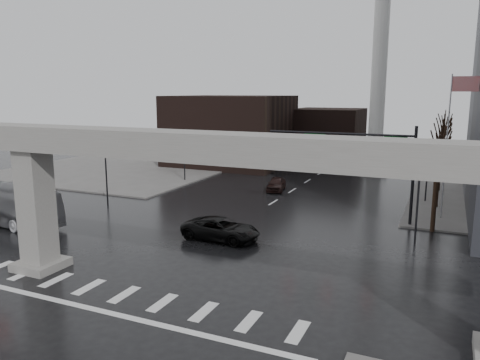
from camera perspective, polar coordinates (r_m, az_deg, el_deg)
The scene contains 22 objects.
ground at distance 27.01m, azimuth -12.59°, elevation -12.67°, with size 160.00×160.00×0.00m, color black.
sidewalk_nw at distance 70.04m, azimuth -12.20°, elevation 1.86°, with size 28.00×36.00×0.15m, color slate.
elevated_guideway at distance 24.38m, azimuth -10.86°, elevation 1.74°, with size 48.00×2.60×8.70m.
building_far_left at distance 68.46m, azimuth -1.17°, elevation 6.05°, with size 16.00×14.00×10.00m, color black.
building_far_mid at distance 74.02m, azimuth 10.67°, elevation 5.45°, with size 10.00×10.00×8.00m, color black.
smokestack at distance 66.40m, azimuth 16.60°, elevation 12.68°, with size 3.60×3.60×30.00m.
signal_mast_arm at distance 39.29m, azimuth 14.98°, elevation 3.39°, with size 12.12×0.43×8.00m.
flagpole_assembly at distance 41.83m, azimuth 24.39°, elevation 5.57°, with size 2.06×0.12×12.00m.
lamp_right_0 at distance 34.50m, azimuth 20.88°, elevation -1.92°, with size 1.22×0.32×5.11m.
lamp_right_1 at distance 48.27m, azimuth 21.91°, elevation 1.46°, with size 1.22×0.32×5.11m.
lamp_right_2 at distance 62.15m, azimuth 22.48°, elevation 3.34°, with size 1.22×0.32×5.11m.
lamp_left_0 at distance 44.79m, azimuth -16.02°, elevation 1.16°, with size 1.22×0.32×5.11m.
lamp_left_1 at distance 56.09m, azimuth -6.81°, elevation 3.37°, with size 1.22×0.32×5.11m.
lamp_left_2 at distance 68.40m, azimuth -0.78°, elevation 4.76°, with size 1.22×0.32×5.11m.
tree_right_0 at distance 38.54m, azimuth 22.71°, elevation -1.82°, with size 1.09×1.58×7.50m.
tree_right_1 at distance 46.39m, azimuth 23.02°, elevation 0.25°, with size 1.09×1.61×7.67m.
tree_right_2 at distance 54.28m, azimuth 23.23°, elevation 1.72°, with size 1.10×1.63×7.85m.
tree_right_3 at distance 62.20m, azimuth 23.39°, elevation 2.82°, with size 1.11×1.66×8.02m.
tree_right_4 at distance 70.14m, azimuth 23.52°, elevation 3.67°, with size 1.12×1.69×8.19m.
pickup_truck at distance 34.12m, azimuth -2.35°, elevation -5.98°, with size 2.65×5.75×1.60m, color black.
city_bus at distance 42.73m, azimuth -26.74°, elevation -2.54°, with size 2.76×11.80×3.29m, color #9F9FA3.
far_car at distance 50.86m, azimuth 4.44°, elevation -0.49°, with size 1.71×4.26×1.45m, color black.
Camera 1 is at (15.11, -19.71, 10.63)m, focal length 35.00 mm.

